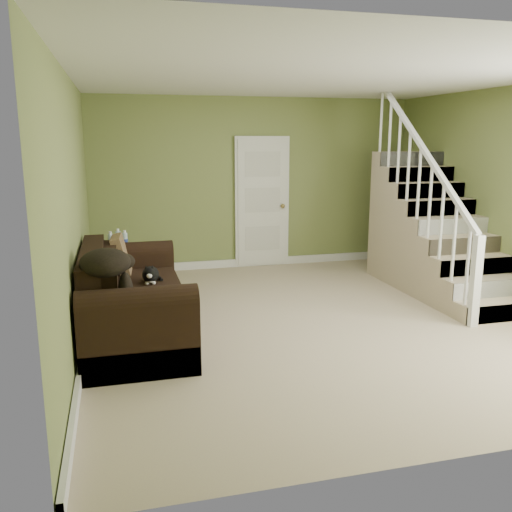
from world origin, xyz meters
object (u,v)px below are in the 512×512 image
side_table (120,275)px  sofa (130,303)px  banana (156,295)px  cat (151,275)px

side_table → sofa: bearing=-86.2°
banana → side_table: bearing=97.9°
sofa → side_table: sofa is taller
sofa → banana: size_ratio=11.86×
sofa → side_table: (-0.08, 1.23, -0.01)m
sofa → cat: sofa is taller
sofa → banana: (0.24, -0.39, 0.17)m
side_table → banana: side_table is taller
side_table → banana: (0.32, -1.61, 0.18)m
cat → sofa: bearing=-134.2°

